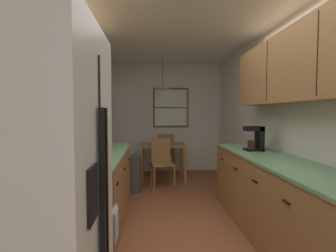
% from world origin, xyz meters
% --- Properties ---
extents(ground_plane, '(12.00, 12.00, 0.00)m').
position_xyz_m(ground_plane, '(0.00, 1.00, 0.00)').
color(ground_plane, brown).
extents(wall_left, '(0.10, 9.00, 2.55)m').
position_xyz_m(wall_left, '(-1.35, 1.00, 1.27)').
color(wall_left, silver).
rests_on(wall_left, ground).
extents(wall_right, '(0.10, 9.00, 2.55)m').
position_xyz_m(wall_right, '(1.35, 1.00, 1.27)').
color(wall_right, silver).
rests_on(wall_right, ground).
extents(wall_back, '(4.40, 0.10, 2.55)m').
position_xyz_m(wall_back, '(0.00, 3.65, 1.27)').
color(wall_back, silver).
rests_on(wall_back, ground).
extents(ceiling_slab, '(4.40, 9.00, 0.08)m').
position_xyz_m(ceiling_slab, '(0.00, 1.00, 2.59)').
color(ceiling_slab, white).
extents(refrigerator, '(0.74, 0.75, 1.79)m').
position_xyz_m(refrigerator, '(-0.95, -1.29, 0.90)').
color(refrigerator, white).
rests_on(refrigerator, ground).
extents(stove_range, '(0.66, 0.60, 1.10)m').
position_xyz_m(stove_range, '(-0.99, -0.60, 0.47)').
color(stove_range, black).
rests_on(stove_range, ground).
extents(microwave_over_range, '(0.39, 0.61, 0.33)m').
position_xyz_m(microwave_over_range, '(-1.11, -0.60, 1.71)').
color(microwave_over_range, white).
extents(counter_left, '(0.64, 1.98, 0.90)m').
position_xyz_m(counter_left, '(-1.00, 0.69, 0.45)').
color(counter_left, olive).
rests_on(counter_left, ground).
extents(upper_cabinets_left, '(0.33, 2.06, 0.71)m').
position_xyz_m(upper_cabinets_left, '(-1.14, 0.64, 1.93)').
color(upper_cabinets_left, olive).
extents(counter_right, '(0.64, 3.05, 0.90)m').
position_xyz_m(counter_right, '(1.00, 0.03, 0.45)').
color(counter_right, olive).
rests_on(counter_right, ground).
extents(upper_cabinets_right, '(0.33, 2.73, 0.74)m').
position_xyz_m(upper_cabinets_right, '(1.14, -0.02, 1.87)').
color(upper_cabinets_right, olive).
extents(dining_table, '(0.92, 0.78, 0.74)m').
position_xyz_m(dining_table, '(-0.12, 2.88, 0.62)').
color(dining_table, olive).
rests_on(dining_table, ground).
extents(dining_chair_near, '(0.45, 0.45, 0.90)m').
position_xyz_m(dining_chair_near, '(-0.16, 2.28, 0.50)').
color(dining_chair_near, olive).
rests_on(dining_chair_near, ground).
extents(dining_chair_far, '(0.40, 0.40, 0.90)m').
position_xyz_m(dining_chair_far, '(-0.02, 3.47, 0.50)').
color(dining_chair_far, olive).
rests_on(dining_chair_far, ground).
extents(pendant_light, '(0.31, 0.31, 0.66)m').
position_xyz_m(pendant_light, '(-0.12, 2.88, 1.94)').
color(pendant_light, black).
extents(back_window, '(0.84, 0.05, 0.93)m').
position_xyz_m(back_window, '(0.11, 3.58, 1.52)').
color(back_window, brown).
extents(trash_bin, '(0.35, 0.35, 0.64)m').
position_xyz_m(trash_bin, '(-0.70, 2.02, 0.32)').
color(trash_bin, '#3F3F42').
rests_on(trash_bin, ground).
extents(storage_canister, '(0.12, 0.12, 0.20)m').
position_xyz_m(storage_canister, '(-1.00, 0.01, 1.00)').
color(storage_canister, red).
rests_on(storage_canister, counter_left).
extents(dish_towel, '(0.02, 0.16, 0.24)m').
position_xyz_m(dish_towel, '(-0.64, -0.45, 0.50)').
color(dish_towel, silver).
extents(coffee_maker, '(0.22, 0.18, 0.32)m').
position_xyz_m(coffee_maker, '(1.00, 0.77, 1.07)').
color(coffee_maker, black).
rests_on(coffee_maker, counter_right).
extents(table_serving_bowl, '(0.21, 0.21, 0.06)m').
position_xyz_m(table_serving_bowl, '(-0.14, 2.95, 0.77)').
color(table_serving_bowl, silver).
rests_on(table_serving_bowl, dining_table).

